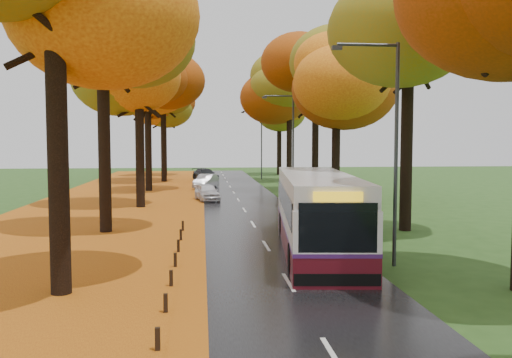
{
  "coord_description": "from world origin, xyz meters",
  "views": [
    {
      "loc": [
        -2.72,
        -10.78,
        4.56
      ],
      "look_at": [
        0.0,
        16.41,
        2.6
      ],
      "focal_mm": 38.0,
      "sensor_mm": 36.0,
      "label": 1
    }
  ],
  "objects": [
    {
      "name": "car_silver",
      "position": [
        -2.35,
        40.37,
        0.7
      ],
      "size": [
        2.6,
        4.26,
        1.32
      ],
      "primitive_type": "imported",
      "rotation": [
        0.0,
        0.0,
        -0.32
      ],
      "color": "gray",
      "rests_on": "road"
    },
    {
      "name": "streetlamp_near",
      "position": [
        3.95,
        8.0,
        4.71
      ],
      "size": [
        2.45,
        0.18,
        8.0
      ],
      "color": "#333538",
      "rests_on": "ground"
    },
    {
      "name": "car_white",
      "position": [
        -2.35,
        29.92,
        0.67
      ],
      "size": [
        2.13,
        3.89,
        1.25
      ],
      "primitive_type": "imported",
      "rotation": [
        0.0,
        0.0,
        0.18
      ],
      "color": "silver",
      "rests_on": "road"
    },
    {
      "name": "leaf_verge",
      "position": [
        -9.0,
        25.0,
        0.01
      ],
      "size": [
        12.0,
        90.0,
        0.02
      ],
      "primitive_type": "cube",
      "color": "#8A320C",
      "rests_on": "ground"
    },
    {
      "name": "leaf_drift",
      "position": [
        -3.05,
        25.0,
        0.04
      ],
      "size": [
        0.9,
        90.0,
        0.01
      ],
      "primitive_type": "cube",
      "color": "orange",
      "rests_on": "road"
    },
    {
      "name": "bus",
      "position": [
        1.95,
        10.87,
        1.68
      ],
      "size": [
        3.95,
        12.12,
        3.13
      ],
      "rotation": [
        0.0,
        0.0,
        -0.1
      ],
      "color": "#4C0B15",
      "rests_on": "road"
    },
    {
      "name": "streetlamp_far",
      "position": [
        3.95,
        52.0,
        4.71
      ],
      "size": [
        2.45,
        0.18,
        8.0
      ],
      "color": "#333538",
      "rests_on": "ground"
    },
    {
      "name": "trees_left",
      "position": [
        -7.18,
        27.06,
        9.53
      ],
      "size": [
        9.2,
        74.0,
        13.88
      ],
      "color": "black",
      "rests_on": "ground"
    },
    {
      "name": "road",
      "position": [
        0.0,
        25.0,
        0.02
      ],
      "size": [
        6.5,
        90.0,
        0.04
      ],
      "primitive_type": "cube",
      "color": "black",
      "rests_on": "ground"
    },
    {
      "name": "streetlamp_mid",
      "position": [
        3.95,
        30.0,
        4.71
      ],
      "size": [
        2.45,
        0.18,
        8.0
      ],
      "color": "#333538",
      "rests_on": "ground"
    },
    {
      "name": "trees_right",
      "position": [
        7.19,
        26.91,
        9.69
      ],
      "size": [
        9.3,
        74.2,
        13.96
      ],
      "color": "black",
      "rests_on": "ground"
    },
    {
      "name": "centre_line",
      "position": [
        0.0,
        25.0,
        0.04
      ],
      "size": [
        0.12,
        90.0,
        0.01
      ],
      "primitive_type": "cube",
      "color": "silver",
      "rests_on": "road"
    },
    {
      "name": "bollard_row",
      "position": [
        -3.7,
        4.7,
        0.26
      ],
      "size": [
        0.11,
        23.51,
        0.52
      ],
      "color": "black",
      "rests_on": "ground"
    },
    {
      "name": "car_dark",
      "position": [
        -2.35,
        49.9,
        0.72
      ],
      "size": [
        3.36,
        5.02,
        1.35
      ],
      "primitive_type": "imported",
      "rotation": [
        0.0,
        0.0,
        0.35
      ],
      "color": "black",
      "rests_on": "road"
    }
  ]
}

